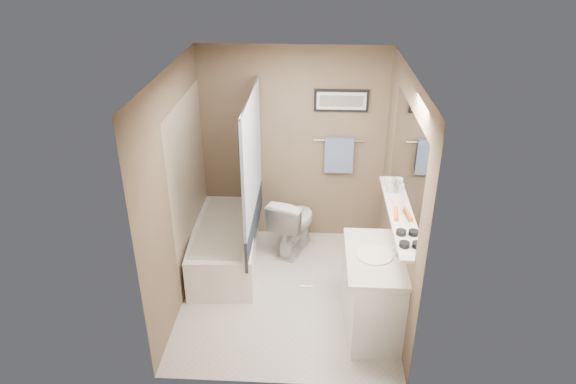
# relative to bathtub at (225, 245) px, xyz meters

# --- Properties ---
(ground) EXTENTS (2.50, 2.50, 0.00)m
(ground) POSITION_rel_bathtub_xyz_m (0.75, -0.52, -0.25)
(ground) COLOR beige
(ground) RESTS_ON ground
(ceiling) EXTENTS (2.20, 2.50, 0.04)m
(ceiling) POSITION_rel_bathtub_xyz_m (0.75, -0.52, 2.13)
(ceiling) COLOR silver
(ceiling) RESTS_ON wall_back
(wall_back) EXTENTS (2.20, 0.04, 2.40)m
(wall_back) POSITION_rel_bathtub_xyz_m (0.75, 0.71, 0.95)
(wall_back) COLOR brown
(wall_back) RESTS_ON ground
(wall_front) EXTENTS (2.20, 0.04, 2.40)m
(wall_front) POSITION_rel_bathtub_xyz_m (0.75, -1.75, 0.95)
(wall_front) COLOR brown
(wall_front) RESTS_ON ground
(wall_left) EXTENTS (0.04, 2.50, 2.40)m
(wall_left) POSITION_rel_bathtub_xyz_m (-0.33, -0.52, 0.95)
(wall_left) COLOR brown
(wall_left) RESTS_ON ground
(wall_right) EXTENTS (0.04, 2.50, 2.40)m
(wall_right) POSITION_rel_bathtub_xyz_m (1.83, -0.52, 0.95)
(wall_right) COLOR brown
(wall_right) RESTS_ON ground
(tile_surround) EXTENTS (0.02, 1.55, 2.00)m
(tile_surround) POSITION_rel_bathtub_xyz_m (-0.34, -0.02, 0.75)
(tile_surround) COLOR #BBA88D
(tile_surround) RESTS_ON wall_left
(curtain_rod) EXTENTS (0.02, 1.55, 0.02)m
(curtain_rod) POSITION_rel_bathtub_xyz_m (0.35, -0.02, 1.80)
(curtain_rod) COLOR silver
(curtain_rod) RESTS_ON wall_left
(curtain_upper) EXTENTS (0.03, 1.45, 1.28)m
(curtain_upper) POSITION_rel_bathtub_xyz_m (0.35, -0.02, 1.15)
(curtain_upper) COLOR white
(curtain_upper) RESTS_ON curtain_rod
(curtain_lower) EXTENTS (0.03, 1.45, 0.36)m
(curtain_lower) POSITION_rel_bathtub_xyz_m (0.35, -0.02, 0.33)
(curtain_lower) COLOR #222D3F
(curtain_lower) RESTS_ON curtain_rod
(mirror) EXTENTS (0.02, 1.60, 1.00)m
(mirror) POSITION_rel_bathtub_xyz_m (1.84, -0.67, 1.37)
(mirror) COLOR silver
(mirror) RESTS_ON wall_right
(shelf) EXTENTS (0.12, 1.60, 0.03)m
(shelf) POSITION_rel_bathtub_xyz_m (1.79, -0.67, 0.85)
(shelf) COLOR silver
(shelf) RESTS_ON wall_right
(towel_bar) EXTENTS (0.60, 0.02, 0.02)m
(towel_bar) POSITION_rel_bathtub_xyz_m (1.30, 0.69, 1.05)
(towel_bar) COLOR silver
(towel_bar) RESTS_ON wall_back
(towel) EXTENTS (0.34, 0.05, 0.44)m
(towel) POSITION_rel_bathtub_xyz_m (1.30, 0.67, 0.87)
(towel) COLOR #8BA3CA
(towel) RESTS_ON towel_bar
(art_frame) EXTENTS (0.62, 0.02, 0.26)m
(art_frame) POSITION_rel_bathtub_xyz_m (1.30, 0.71, 1.53)
(art_frame) COLOR black
(art_frame) RESTS_ON wall_back
(art_mat) EXTENTS (0.56, 0.00, 0.20)m
(art_mat) POSITION_rel_bathtub_xyz_m (1.30, 0.70, 1.53)
(art_mat) COLOR white
(art_mat) RESTS_ON art_frame
(art_image) EXTENTS (0.50, 0.00, 0.13)m
(art_image) POSITION_rel_bathtub_xyz_m (1.30, 0.69, 1.53)
(art_image) COLOR #595959
(art_image) RESTS_ON art_mat
(door) EXTENTS (0.80, 0.02, 2.00)m
(door) POSITION_rel_bathtub_xyz_m (1.30, -1.76, 0.75)
(door) COLOR silver
(door) RESTS_ON wall_front
(door_handle) EXTENTS (0.10, 0.02, 0.02)m
(door_handle) POSITION_rel_bathtub_xyz_m (0.97, -1.71, 0.75)
(door_handle) COLOR silver
(door_handle) RESTS_ON door
(bathtub) EXTENTS (0.80, 1.54, 0.50)m
(bathtub) POSITION_rel_bathtub_xyz_m (0.00, 0.00, 0.00)
(bathtub) COLOR white
(bathtub) RESTS_ON ground
(tub_rim) EXTENTS (0.56, 1.36, 0.02)m
(tub_rim) POSITION_rel_bathtub_xyz_m (-0.00, 0.00, 0.25)
(tub_rim) COLOR beige
(tub_rim) RESTS_ON bathtub
(toilet) EXTENTS (0.65, 0.82, 0.74)m
(toilet) POSITION_rel_bathtub_xyz_m (0.78, 0.35, 0.12)
(toilet) COLOR silver
(toilet) RESTS_ON ground
(vanity) EXTENTS (0.56, 0.93, 0.80)m
(vanity) POSITION_rel_bathtub_xyz_m (1.60, -1.01, 0.15)
(vanity) COLOR white
(vanity) RESTS_ON ground
(countertop) EXTENTS (0.54, 0.96, 0.04)m
(countertop) POSITION_rel_bathtub_xyz_m (1.59, -1.01, 0.57)
(countertop) COLOR beige
(countertop) RESTS_ON vanity
(sink_basin) EXTENTS (0.34, 0.34, 0.01)m
(sink_basin) POSITION_rel_bathtub_xyz_m (1.58, -1.01, 0.60)
(sink_basin) COLOR silver
(sink_basin) RESTS_ON countertop
(faucet_spout) EXTENTS (0.02, 0.02, 0.10)m
(faucet_spout) POSITION_rel_bathtub_xyz_m (1.78, -1.01, 0.64)
(faucet_spout) COLOR silver
(faucet_spout) RESTS_ON countertop
(faucet_knob) EXTENTS (0.05, 0.05, 0.05)m
(faucet_knob) POSITION_rel_bathtub_xyz_m (1.78, -0.91, 0.62)
(faucet_knob) COLOR white
(faucet_knob) RESTS_ON countertop
(candle_bowl_near) EXTENTS (0.09, 0.09, 0.04)m
(candle_bowl_near) POSITION_rel_bathtub_xyz_m (1.79, -1.26, 0.89)
(candle_bowl_near) COLOR black
(candle_bowl_near) RESTS_ON shelf
(candle_bowl_far) EXTENTS (0.09, 0.09, 0.04)m
(candle_bowl_far) POSITION_rel_bathtub_xyz_m (1.79, -1.07, 0.89)
(candle_bowl_far) COLOR black
(candle_bowl_far) RESTS_ON shelf
(hair_brush_front) EXTENTS (0.07, 0.22, 0.04)m
(hair_brush_front) POSITION_rel_bathtub_xyz_m (1.79, -0.74, 0.89)
(hair_brush_front) COLOR orange
(hair_brush_front) RESTS_ON shelf
(pink_comb) EXTENTS (0.05, 0.16, 0.01)m
(pink_comb) POSITION_rel_bathtub_xyz_m (1.79, -0.48, 0.87)
(pink_comb) COLOR pink
(pink_comb) RESTS_ON shelf
(glass_jar) EXTENTS (0.08, 0.08, 0.10)m
(glass_jar) POSITION_rel_bathtub_xyz_m (1.79, -0.12, 0.92)
(glass_jar) COLOR silver
(glass_jar) RESTS_ON shelf
(soap_bottle) EXTENTS (0.07, 0.07, 0.14)m
(soap_bottle) POSITION_rel_bathtub_xyz_m (1.79, -0.25, 0.93)
(soap_bottle) COLOR #999999
(soap_bottle) RESTS_ON shelf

